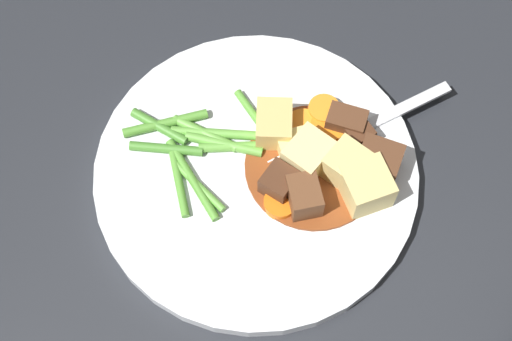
{
  "coord_description": "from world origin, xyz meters",
  "views": [
    {
      "loc": [
        0.06,
        -0.26,
        0.59
      ],
      "look_at": [
        0.0,
        0.0,
        0.01
      ],
      "focal_mm": 53.11,
      "sensor_mm": 36.0,
      "label": 1
    }
  ],
  "objects_px": {
    "potato_chunk_3": "(348,167)",
    "potato_chunk_1": "(366,184)",
    "carrot_slice_4": "(281,203)",
    "potato_chunk_2": "(274,125)",
    "dinner_plate": "(256,174)",
    "carrot_slice_1": "(354,157)",
    "fork": "(357,131)",
    "carrot_slice_5": "(326,148)",
    "carrot_slice_3": "(304,129)",
    "meat_chunk_2": "(379,162)",
    "meat_chunk_3": "(279,183)",
    "meat_chunk_0": "(358,135)",
    "carrot_slice_2": "(324,111)",
    "meat_chunk_4": "(346,122)",
    "meat_chunk_1": "(304,197)",
    "carrot_slice_0": "(328,128)",
    "potato_chunk_4": "(293,148)",
    "potato_chunk_0": "(308,155)",
    "carrot_slice_6": "(335,161)"
  },
  "relations": [
    {
      "from": "carrot_slice_4",
      "to": "potato_chunk_2",
      "type": "distance_m",
      "value": 0.07
    },
    {
      "from": "dinner_plate",
      "to": "carrot_slice_1",
      "type": "xyz_separation_m",
      "value": [
        0.08,
        0.03,
        0.01
      ]
    },
    {
      "from": "carrot_slice_3",
      "to": "meat_chunk_1",
      "type": "height_order",
      "value": "meat_chunk_1"
    },
    {
      "from": "meat_chunk_2",
      "to": "carrot_slice_6",
      "type": "bearing_deg",
      "value": -175.68
    },
    {
      "from": "carrot_slice_0",
      "to": "potato_chunk_4",
      "type": "xyz_separation_m",
      "value": [
        -0.02,
        -0.03,
        0.0
      ]
    },
    {
      "from": "potato_chunk_3",
      "to": "fork",
      "type": "height_order",
      "value": "potato_chunk_3"
    },
    {
      "from": "carrot_slice_2",
      "to": "carrot_slice_1",
      "type": "bearing_deg",
      "value": -48.37
    },
    {
      "from": "potato_chunk_2",
      "to": "meat_chunk_2",
      "type": "height_order",
      "value": "meat_chunk_2"
    },
    {
      "from": "carrot_slice_0",
      "to": "meat_chunk_4",
      "type": "bearing_deg",
      "value": 21.8
    },
    {
      "from": "potato_chunk_3",
      "to": "meat_chunk_0",
      "type": "xyz_separation_m",
      "value": [
        0.0,
        0.03,
        -0.01
      ]
    },
    {
      "from": "potato_chunk_2",
      "to": "carrot_slice_1",
      "type": "bearing_deg",
      "value": -8.07
    },
    {
      "from": "potato_chunk_4",
      "to": "meat_chunk_0",
      "type": "distance_m",
      "value": 0.06
    },
    {
      "from": "meat_chunk_3",
      "to": "meat_chunk_0",
      "type": "bearing_deg",
      "value": 47.62
    },
    {
      "from": "fork",
      "to": "carrot_slice_5",
      "type": "bearing_deg",
      "value": -134.24
    },
    {
      "from": "carrot_slice_4",
      "to": "meat_chunk_2",
      "type": "xyz_separation_m",
      "value": [
        0.07,
        0.05,
        0.01
      ]
    },
    {
      "from": "carrot_slice_0",
      "to": "carrot_slice_2",
      "type": "height_order",
      "value": "carrot_slice_2"
    },
    {
      "from": "carrot_slice_1",
      "to": "potato_chunk_3",
      "type": "height_order",
      "value": "potato_chunk_3"
    },
    {
      "from": "potato_chunk_4",
      "to": "carrot_slice_5",
      "type": "bearing_deg",
      "value": 20.29
    },
    {
      "from": "carrot_slice_0",
      "to": "meat_chunk_3",
      "type": "relative_size",
      "value": 1.15
    },
    {
      "from": "potato_chunk_3",
      "to": "meat_chunk_3",
      "type": "relative_size",
      "value": 1.27
    },
    {
      "from": "potato_chunk_0",
      "to": "potato_chunk_4",
      "type": "distance_m",
      "value": 0.02
    },
    {
      "from": "dinner_plate",
      "to": "carrot_slice_4",
      "type": "xyz_separation_m",
      "value": [
        0.03,
        -0.03,
        0.01
      ]
    },
    {
      "from": "meat_chunk_2",
      "to": "carrot_slice_0",
      "type": "bearing_deg",
      "value": 150.74
    },
    {
      "from": "dinner_plate",
      "to": "potato_chunk_1",
      "type": "bearing_deg",
      "value": 1.46
    },
    {
      "from": "carrot_slice_0",
      "to": "meat_chunk_1",
      "type": "distance_m",
      "value": 0.07
    },
    {
      "from": "carrot_slice_4",
      "to": "meat_chunk_3",
      "type": "xyz_separation_m",
      "value": [
        -0.0,
        0.01,
        0.01
      ]
    },
    {
      "from": "carrot_slice_2",
      "to": "carrot_slice_3",
      "type": "distance_m",
      "value": 0.02
    },
    {
      "from": "carrot_slice_4",
      "to": "meat_chunk_3",
      "type": "distance_m",
      "value": 0.02
    },
    {
      "from": "potato_chunk_1",
      "to": "meat_chunk_1",
      "type": "bearing_deg",
      "value": -154.46
    },
    {
      "from": "carrot_slice_0",
      "to": "carrot_slice_2",
      "type": "relative_size",
      "value": 1.13
    },
    {
      "from": "potato_chunk_1",
      "to": "meat_chunk_1",
      "type": "height_order",
      "value": "potato_chunk_1"
    },
    {
      "from": "carrot_slice_3",
      "to": "meat_chunk_2",
      "type": "relative_size",
      "value": 1.0
    },
    {
      "from": "carrot_slice_4",
      "to": "meat_chunk_4",
      "type": "relative_size",
      "value": 0.85
    },
    {
      "from": "potato_chunk_3",
      "to": "meat_chunk_0",
      "type": "distance_m",
      "value": 0.03
    },
    {
      "from": "meat_chunk_4",
      "to": "potato_chunk_2",
      "type": "bearing_deg",
      "value": -162.77
    },
    {
      "from": "meat_chunk_1",
      "to": "meat_chunk_4",
      "type": "xyz_separation_m",
      "value": [
        0.02,
        0.08,
        -0.0
      ]
    },
    {
      "from": "carrot_slice_6",
      "to": "dinner_plate",
      "type": "bearing_deg",
      "value": -160.35
    },
    {
      "from": "meat_chunk_1",
      "to": "meat_chunk_4",
      "type": "relative_size",
      "value": 0.96
    },
    {
      "from": "potato_chunk_3",
      "to": "potato_chunk_1",
      "type": "bearing_deg",
      "value": -34.03
    },
    {
      "from": "potato_chunk_0",
      "to": "meat_chunk_1",
      "type": "bearing_deg",
      "value": -82.95
    },
    {
      "from": "meat_chunk_4",
      "to": "fork",
      "type": "height_order",
      "value": "meat_chunk_4"
    },
    {
      "from": "carrot_slice_2",
      "to": "meat_chunk_4",
      "type": "height_order",
      "value": "meat_chunk_4"
    },
    {
      "from": "potato_chunk_1",
      "to": "potato_chunk_4",
      "type": "xyz_separation_m",
      "value": [
        -0.06,
        0.02,
        -0.01
      ]
    },
    {
      "from": "meat_chunk_4",
      "to": "potato_chunk_3",
      "type": "bearing_deg",
      "value": -78.02
    },
    {
      "from": "fork",
      "to": "meat_chunk_0",
      "type": "bearing_deg",
      "value": -77.04
    },
    {
      "from": "carrot_slice_1",
      "to": "carrot_slice_2",
      "type": "distance_m",
      "value": 0.05
    },
    {
      "from": "carrot_slice_4",
      "to": "potato_chunk_2",
      "type": "height_order",
      "value": "potato_chunk_2"
    },
    {
      "from": "carrot_slice_2",
      "to": "meat_chunk_0",
      "type": "height_order",
      "value": "meat_chunk_0"
    },
    {
      "from": "dinner_plate",
      "to": "carrot_slice_1",
      "type": "height_order",
      "value": "carrot_slice_1"
    },
    {
      "from": "carrot_slice_6",
      "to": "meat_chunk_3",
      "type": "distance_m",
      "value": 0.05
    }
  ]
}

